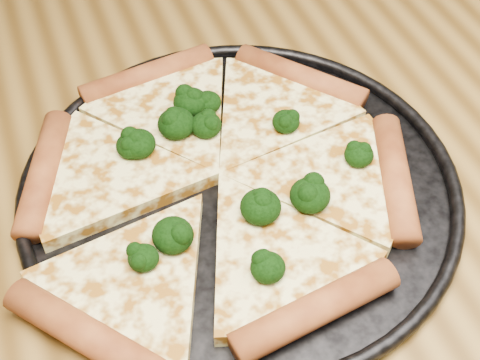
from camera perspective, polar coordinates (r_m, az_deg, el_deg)
name	(u,v)px	position (r m, az deg, el deg)	size (l,w,h in m)	color
dining_table	(291,246)	(0.68, 4.27, -5.45)	(1.20, 0.90, 0.75)	brown
pizza_pan	(240,186)	(0.60, 0.00, -0.52)	(0.38, 0.38, 0.02)	black
pizza	(216,179)	(0.59, -1.98, 0.10)	(0.37, 0.35, 0.03)	#FFF39C
broccoli_florets	(217,165)	(0.59, -1.96, 1.29)	(0.23, 0.22, 0.03)	black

